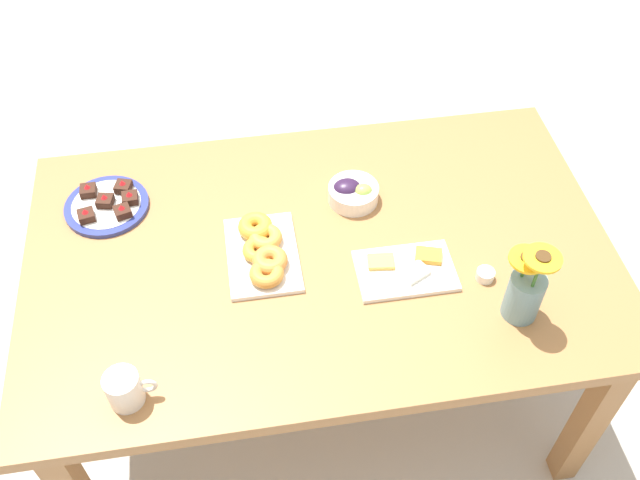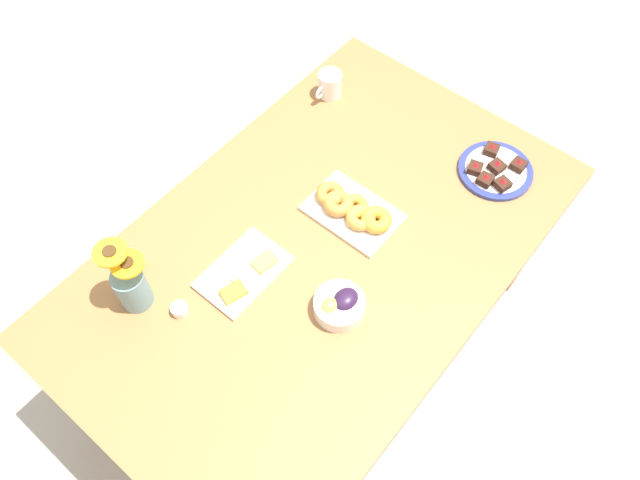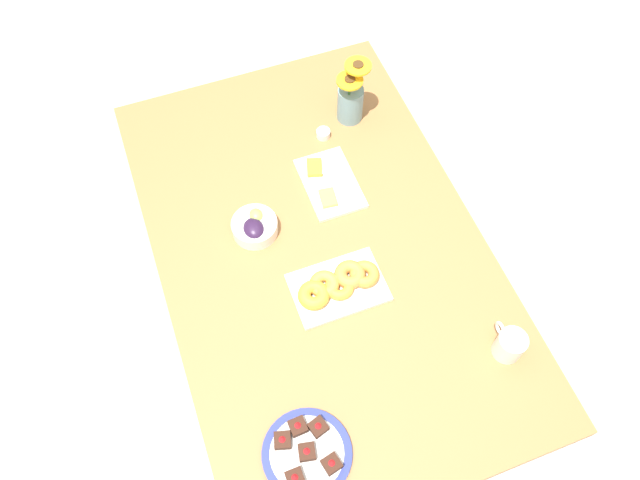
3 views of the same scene
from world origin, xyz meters
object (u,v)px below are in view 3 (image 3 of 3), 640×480
(dining_table, at_px, (320,259))
(grape_bowl, at_px, (255,227))
(cheese_platter, at_px, (329,183))
(croissant_platter, at_px, (338,284))
(dessert_plate, at_px, (307,453))
(coffee_mug, at_px, (509,345))
(jam_cup_honey, at_px, (323,133))
(flower_vase, at_px, (351,100))

(dining_table, bearing_deg, grape_bowl, 54.65)
(dining_table, height_order, cheese_platter, cheese_platter)
(cheese_platter, xyz_separation_m, croissant_platter, (-0.37, 0.11, 0.01))
(dining_table, bearing_deg, croissant_platter, -179.86)
(dessert_plate, bearing_deg, cheese_platter, -24.74)
(coffee_mug, bearing_deg, cheese_platter, 20.28)
(coffee_mug, distance_m, croissant_platter, 0.52)
(cheese_platter, height_order, dessert_plate, dessert_plate)
(cheese_platter, bearing_deg, jam_cup_honey, -15.19)
(dining_table, distance_m, flower_vase, 0.57)
(coffee_mug, relative_size, grape_bowl, 0.81)
(croissant_platter, bearing_deg, flower_vase, -24.78)
(cheese_platter, bearing_deg, croissant_platter, 163.17)
(jam_cup_honey, bearing_deg, grape_bowl, 130.45)
(coffee_mug, height_order, croissant_platter, coffee_mug)
(grape_bowl, bearing_deg, jam_cup_honey, -49.55)
(coffee_mug, height_order, jam_cup_honey, coffee_mug)
(grape_bowl, bearing_deg, coffee_mug, -138.84)
(coffee_mug, height_order, grape_bowl, coffee_mug)
(grape_bowl, distance_m, croissant_platter, 0.33)
(dining_table, xyz_separation_m, flower_vase, (0.46, -0.29, 0.17))
(croissant_platter, relative_size, dessert_plate, 1.19)
(coffee_mug, relative_size, dessert_plate, 0.49)
(croissant_platter, bearing_deg, jam_cup_honey, -16.26)
(grape_bowl, distance_m, cheese_platter, 0.30)
(coffee_mug, xyz_separation_m, jam_cup_honey, (0.92, 0.21, -0.03))
(dining_table, distance_m, cheese_platter, 0.26)
(grape_bowl, relative_size, flower_vase, 0.59)
(jam_cup_honey, bearing_deg, dining_table, 158.10)
(dining_table, relative_size, jam_cup_honey, 33.33)
(croissant_platter, relative_size, jam_cup_honey, 5.97)
(coffee_mug, distance_m, flower_vase, 0.98)
(grape_bowl, relative_size, dessert_plate, 0.61)
(croissant_platter, height_order, jam_cup_honey, croissant_platter)
(coffee_mug, distance_m, cheese_platter, 0.77)
(dining_table, height_order, croissant_platter, croissant_platter)
(dining_table, distance_m, grape_bowl, 0.24)
(coffee_mug, xyz_separation_m, flower_vase, (0.97, 0.09, 0.04))
(cheese_platter, bearing_deg, flower_vase, -34.86)
(dessert_plate, bearing_deg, dining_table, -23.63)
(dining_table, bearing_deg, dessert_plate, 156.37)
(dessert_plate, bearing_deg, flower_vase, -27.36)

